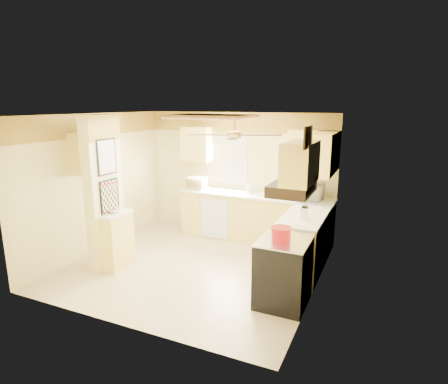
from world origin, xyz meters
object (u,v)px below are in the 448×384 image
at_px(kettle, 305,213).
at_px(bowl, 115,211).
at_px(microwave, 307,191).
at_px(stove, 284,271).
at_px(dutch_oven, 281,234).

bearing_deg(kettle, bowl, -162.89).
bearing_deg(microwave, stove, 102.25).
xyz_separation_m(microwave, bowl, (-2.68, -2.12, -0.13)).
bearing_deg(stove, bowl, 179.45).
xyz_separation_m(stove, kettle, (0.06, 0.92, 0.58)).
bearing_deg(microwave, bowl, 45.99).
bearing_deg(bowl, stove, -0.55).
bearing_deg(dutch_oven, bowl, 178.34).
distance_m(bowl, dutch_oven, 2.81).
relative_size(microwave, kettle, 2.66).
relative_size(bowl, kettle, 1.08).
relative_size(microwave, dutch_oven, 2.05).
bearing_deg(microwave, kettle, 108.23).
distance_m(stove, bowl, 2.89).
bearing_deg(bowl, dutch_oven, -1.66).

